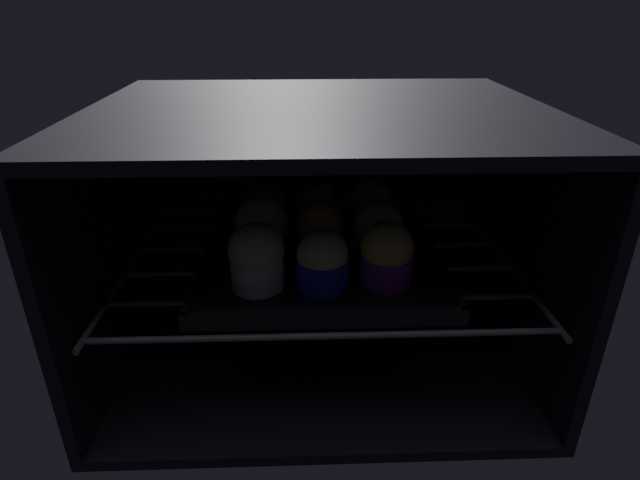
% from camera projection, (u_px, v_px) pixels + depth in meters
% --- Properties ---
extents(oven_cavity, '(0.59, 0.47, 0.37)m').
position_uv_depth(oven_cavity, '(319.00, 225.00, 0.77)').
color(oven_cavity, black).
rests_on(oven_cavity, ground).
extents(oven_rack, '(0.55, 0.42, 0.01)m').
position_uv_depth(oven_rack, '(320.00, 258.00, 0.75)').
color(oven_rack, '#42424C').
rests_on(oven_rack, oven_cavity).
extents(baking_tray, '(0.33, 0.33, 0.02)m').
position_uv_depth(baking_tray, '(320.00, 258.00, 0.73)').
color(baking_tray, black).
rests_on(baking_tray, oven_rack).
extents(muffin_row0_col0, '(0.07, 0.07, 0.09)m').
position_uv_depth(muffin_row0_col0, '(257.00, 257.00, 0.63)').
color(muffin_row0_col0, silver).
rests_on(muffin_row0_col0, baking_tray).
extents(muffin_row0_col1, '(0.07, 0.07, 0.08)m').
position_uv_depth(muffin_row0_col1, '(325.00, 261.00, 0.63)').
color(muffin_row0_col1, '#1928B7').
rests_on(muffin_row0_col1, baking_tray).
extents(muffin_row0_col2, '(0.07, 0.07, 0.08)m').
position_uv_depth(muffin_row0_col2, '(387.00, 255.00, 0.64)').
color(muffin_row0_col2, '#7A238C').
rests_on(muffin_row0_col2, baking_tray).
extents(muffin_row1_col0, '(0.07, 0.07, 0.09)m').
position_uv_depth(muffin_row1_col0, '(261.00, 228.00, 0.70)').
color(muffin_row1_col0, silver).
rests_on(muffin_row1_col0, baking_tray).
extents(muffin_row1_col1, '(0.07, 0.07, 0.08)m').
position_uv_depth(muffin_row1_col1, '(317.00, 232.00, 0.71)').
color(muffin_row1_col1, red).
rests_on(muffin_row1_col1, baking_tray).
extents(muffin_row1_col2, '(0.07, 0.07, 0.08)m').
position_uv_depth(muffin_row1_col2, '(378.00, 231.00, 0.71)').
color(muffin_row1_col2, red).
rests_on(muffin_row1_col2, baking_tray).
extents(muffin_row2_col0, '(0.07, 0.07, 0.08)m').
position_uv_depth(muffin_row2_col0, '(266.00, 211.00, 0.78)').
color(muffin_row2_col0, silver).
rests_on(muffin_row2_col0, baking_tray).
extents(muffin_row2_col1, '(0.07, 0.07, 0.08)m').
position_uv_depth(muffin_row2_col1, '(320.00, 209.00, 0.79)').
color(muffin_row2_col1, '#1928B7').
rests_on(muffin_row2_col1, baking_tray).
extents(muffin_row2_col2, '(0.07, 0.07, 0.08)m').
position_uv_depth(muffin_row2_col2, '(370.00, 207.00, 0.79)').
color(muffin_row2_col2, '#1928B7').
rests_on(muffin_row2_col2, baking_tray).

